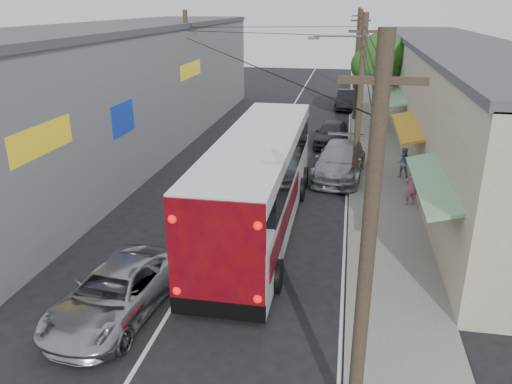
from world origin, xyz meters
TOP-DOWN VIEW (x-y plane):
  - ground at (0.00, 0.00)m, footprint 120.00×120.00m
  - sidewalk at (6.50, 20.00)m, footprint 3.00×80.00m
  - building_right at (10.99, 22.00)m, footprint 7.09×40.00m
  - building_left at (-8.50, 18.00)m, footprint 7.20×36.00m
  - utility_poles at (3.13, 20.33)m, footprint 11.80×45.28m
  - street_tree at (6.87, 26.02)m, footprint 4.40×4.00m
  - coach_bus at (1.52, 7.64)m, footprint 3.03×13.05m
  - jeepney at (-1.40, 1.00)m, footprint 2.90×5.33m
  - parked_suv at (4.45, 14.47)m, footprint 2.86×5.97m
  - parked_car_mid at (3.80, 20.60)m, footprint 2.27×4.59m
  - parked_car_far at (4.60, 32.51)m, footprint 2.03×4.77m
  - pedestrian_near at (7.60, 10.86)m, footprint 0.70×0.58m
  - pedestrian_far at (7.60, 14.65)m, footprint 0.82×0.68m

SIDE VIEW (x-z plane):
  - ground at x=0.00m, z-range 0.00..0.00m
  - sidewalk at x=6.50m, z-range 0.00..0.12m
  - jeepney at x=-1.40m, z-range 0.00..1.42m
  - parked_car_mid at x=3.80m, z-range 0.00..1.51m
  - parked_car_far at x=4.60m, z-range 0.00..1.53m
  - parked_suv at x=4.45m, z-range 0.00..1.68m
  - pedestrian_far at x=7.60m, z-range 0.12..1.64m
  - pedestrian_near at x=7.60m, z-range 0.12..1.78m
  - coach_bus at x=1.52m, z-range 0.07..3.82m
  - building_right at x=10.99m, z-range 0.03..6.28m
  - building_left at x=-8.50m, z-range 0.03..7.28m
  - utility_poles at x=3.13m, z-range 0.13..8.13m
  - street_tree at x=6.87m, z-range 1.37..7.97m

